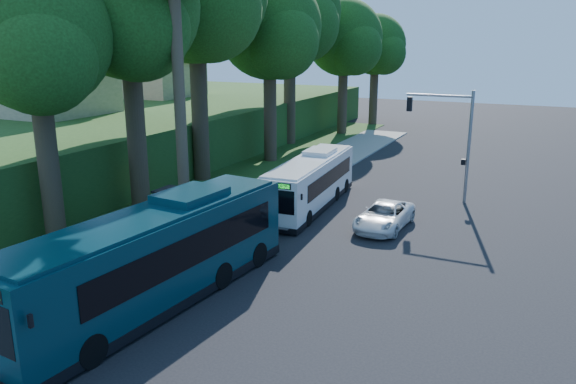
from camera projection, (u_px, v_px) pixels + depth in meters
The scene contains 17 objects.
ground at pixel (336, 241), 28.59m from camera, with size 140.00×140.00×0.00m, color black.
sidewalk at pixel (215, 221), 31.61m from camera, with size 4.50×70.00×0.12m, color gray.
red_curb at pixel (210, 250), 27.17m from camera, with size 0.25×30.00×0.13m, color maroon.
grass_verge at pixel (184, 189), 38.34m from camera, with size 8.00×70.00×0.06m, color #234719.
bus_shelter at pixel (184, 204), 28.64m from camera, with size 3.20×1.51×2.55m.
stop_sign_pole at pixel (189, 215), 25.94m from camera, with size 0.35×0.06×3.17m.
traffic_signal_pole at pixel (453, 132), 34.57m from camera, with size 4.10×0.30×7.00m.
hillside_backdrop at pixel (129, 123), 52.02m from camera, with size 24.00×60.00×8.80m.
tree_0 at pixel (129, 15), 30.78m from camera, with size 8.40×8.00×15.70m.
tree_2 at pixel (271, 32), 44.69m from camera, with size 8.82×8.40×15.12m.
tree_3 at pixel (291, 16), 52.09m from camera, with size 10.08×9.60×17.28m.
tree_4 at pixel (345, 41), 58.62m from camera, with size 8.40×8.00×14.14m.
tree_5 at pixel (376, 48), 65.38m from camera, with size 7.35×7.00×12.86m.
tree_6 at pixel (36, 44), 26.17m from camera, with size 7.56×7.20×13.74m.
white_bus at pixel (311, 181), 34.11m from camera, with size 3.13×11.08×3.26m.
teal_bus at pixel (157, 255), 21.45m from camera, with size 4.05×13.70×4.02m.
pickup at pixel (384, 216), 30.42m from camera, with size 2.29×4.97×1.38m, color white.
Camera 1 is at (9.38, -25.36, 9.94)m, focal length 35.00 mm.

